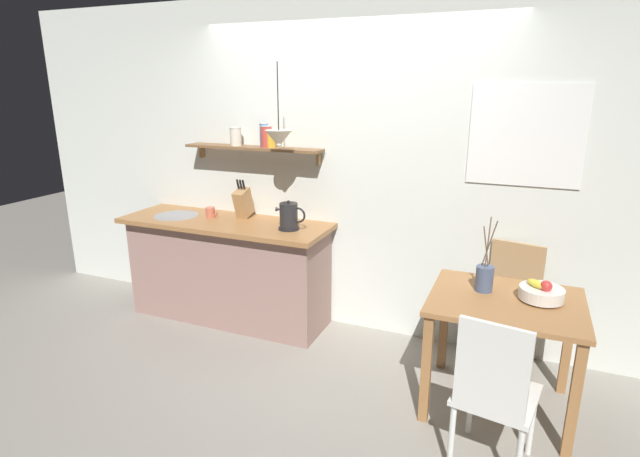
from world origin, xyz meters
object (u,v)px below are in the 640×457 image
object	(u,v)px
twig_vase	(484,278)
coffee_mug_by_sink	(211,212)
dining_table	(504,318)
fruit_bowl	(541,292)
dining_chair_far	(509,302)
electric_kettle	(289,217)
knife_block	(243,202)
dining_chair_near	(494,390)
pendant_lamp	(279,138)

from	to	relation	value
twig_vase	coffee_mug_by_sink	xyz separation A→B (m)	(-2.32, 0.38, 0.11)
dining_table	fruit_bowl	distance (m)	0.27
twig_vase	dining_chair_far	bearing A→B (deg)	70.65
electric_kettle	knife_block	bearing A→B (deg)	161.89
dining_chair_near	dining_chair_far	distance (m)	1.17
dining_chair_near	fruit_bowl	size ratio (longest dim) A/B	3.55
fruit_bowl	twig_vase	distance (m)	0.34
electric_kettle	pendant_lamp	bearing A→B (deg)	-145.06
knife_block	coffee_mug_by_sink	world-z (taller)	knife_block
dining_chair_far	electric_kettle	xyz separation A→B (m)	(-1.68, -0.15, 0.50)
dining_table	twig_vase	size ratio (longest dim) A/B	1.88
dining_chair_far	pendant_lamp	world-z (taller)	pendant_lamp
knife_block	pendant_lamp	bearing A→B (deg)	-24.16
fruit_bowl	electric_kettle	bearing A→B (deg)	170.06
fruit_bowl	twig_vase	xyz separation A→B (m)	(-0.34, 0.03, 0.03)
dining_chair_near	pendant_lamp	xyz separation A→B (m)	(-1.72, 0.98, 1.12)
dining_chair_near	pendant_lamp	world-z (taller)	pendant_lamp
fruit_bowl	dining_chair_far	bearing A→B (deg)	110.42
fruit_bowl	dining_chair_near	bearing A→B (deg)	-105.80
fruit_bowl	electric_kettle	xyz separation A→B (m)	(-1.86, 0.33, 0.21)
electric_kettle	twig_vase	bearing A→B (deg)	-11.04
dining_chair_near	fruit_bowl	bearing A→B (deg)	74.20
dining_chair_near	coffee_mug_by_sink	world-z (taller)	coffee_mug_by_sink
electric_kettle	fruit_bowl	bearing A→B (deg)	-9.94
fruit_bowl	knife_block	world-z (taller)	knife_block
pendant_lamp	coffee_mug_by_sink	bearing A→B (deg)	170.99
electric_kettle	knife_block	distance (m)	0.55
knife_block	electric_kettle	bearing A→B (deg)	-18.11
dining_chair_far	coffee_mug_by_sink	size ratio (longest dim) A/B	7.86
twig_vase	electric_kettle	size ratio (longest dim) A/B	1.90
twig_vase	coffee_mug_by_sink	distance (m)	2.36
dining_table	electric_kettle	size ratio (longest dim) A/B	3.56
dining_chair_near	electric_kettle	distance (m)	2.02
coffee_mug_by_sink	fruit_bowl	bearing A→B (deg)	-8.67
dining_table	coffee_mug_by_sink	world-z (taller)	coffee_mug_by_sink
fruit_bowl	twig_vase	bearing A→B (deg)	175.11
dining_table	twig_vase	world-z (taller)	twig_vase
twig_vase	knife_block	world-z (taller)	knife_block
dining_chair_far	twig_vase	xyz separation A→B (m)	(-0.16, -0.45, 0.33)
electric_kettle	coffee_mug_by_sink	bearing A→B (deg)	174.33
knife_block	twig_vase	bearing A→B (deg)	-12.89
twig_vase	dining_table	bearing A→B (deg)	-30.87
twig_vase	knife_block	distance (m)	2.11
coffee_mug_by_sink	dining_chair_near	bearing A→B (deg)	-24.03
dining_chair_far	pendant_lamp	bearing A→B (deg)	-173.71
dining_chair_near	dining_chair_far	size ratio (longest dim) A/B	1.00
dining_chair_near	twig_vase	bearing A→B (deg)	101.01
dining_table	knife_block	xyz separation A→B (m)	(-2.19, 0.55, 0.42)
knife_block	coffee_mug_by_sink	bearing A→B (deg)	-161.77
twig_vase	pendant_lamp	xyz separation A→B (m)	(-1.58, 0.26, 0.79)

